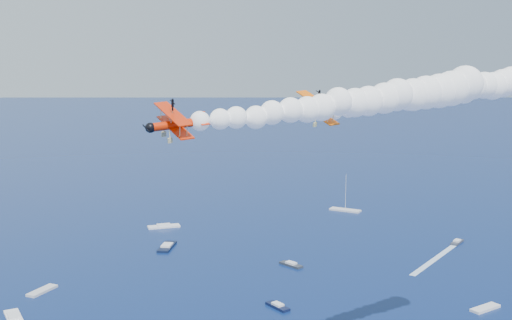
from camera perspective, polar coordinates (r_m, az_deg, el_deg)
biplane_lead at (r=99.74m, az=5.58°, el=4.30°), size 8.80×10.55×8.69m
biplane_trail at (r=80.25m, az=-6.94°, el=3.12°), size 8.47×10.14×7.77m
smoke_trail_lead at (r=116.34m, az=15.61°, el=5.63°), size 49.87×7.17×9.32m
smoke_trail_trail at (r=91.81m, az=7.94°, el=5.04°), size 50.06×10.40×9.32m
spectator_boats at (r=195.43m, az=-13.45°, el=-10.60°), size 244.85×174.78×0.70m
boat_wakes at (r=201.13m, az=-21.43°, el=-10.52°), size 227.88×109.60×0.04m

